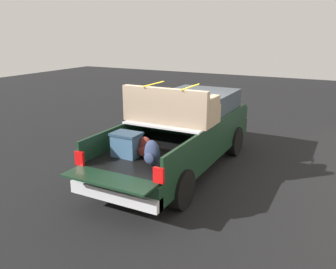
# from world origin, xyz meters

# --- Properties ---
(ground_plane) EXTENTS (40.00, 40.00, 0.00)m
(ground_plane) POSITION_xyz_m (0.00, 0.00, 0.00)
(ground_plane) COLOR black
(pickup_truck) EXTENTS (6.05, 2.09, 2.23)m
(pickup_truck) POSITION_xyz_m (0.35, 0.00, 0.96)
(pickup_truck) COLOR black
(pickup_truck) RESTS_ON ground_plane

